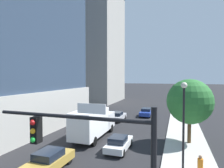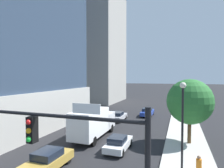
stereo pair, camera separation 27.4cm
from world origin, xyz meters
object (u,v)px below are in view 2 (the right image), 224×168
object	(u,v)px
street_tree	(190,102)
box_truck	(93,122)
street_lamp	(183,113)
car_white	(118,143)
traffic_light_pole	(87,151)
car_silver	(118,116)
car_blue	(147,112)
car_gold	(47,161)
pedestrian_orange_shirt	(199,168)
construction_building	(95,36)

from	to	relation	value
street_tree	box_truck	size ratio (longest dim) A/B	0.86
street_lamp	car_white	world-z (taller)	street_lamp
traffic_light_pole	street_tree	bearing A→B (deg)	74.45
traffic_light_pole	street_tree	world-z (taller)	street_tree
car_silver	car_blue	world-z (taller)	car_silver
car_blue	car_white	world-z (taller)	car_white
car_white	car_gold	bearing A→B (deg)	-124.77
car_silver	pedestrian_orange_shirt	distance (m)	18.53
car_gold	pedestrian_orange_shirt	size ratio (longest dim) A/B	2.61
pedestrian_orange_shirt	car_white	bearing A→B (deg)	150.44
traffic_light_pole	pedestrian_orange_shirt	world-z (taller)	traffic_light_pole
car_gold	car_white	distance (m)	6.55
street_tree	car_silver	bearing A→B (deg)	142.07
street_lamp	car_white	size ratio (longest dim) A/B	1.52
car_silver	car_white	world-z (taller)	car_silver
car_gold	car_blue	distance (m)	22.64
traffic_light_pole	pedestrian_orange_shirt	bearing A→B (deg)	58.48
construction_building	car_blue	bearing A→B (deg)	-43.73
street_tree	car_white	world-z (taller)	street_tree
construction_building	street_tree	size ratio (longest dim) A/B	6.23
street_lamp	car_silver	world-z (taller)	street_lamp
street_tree	car_blue	size ratio (longest dim) A/B	1.36
car_gold	car_blue	size ratio (longest dim) A/B	0.93
construction_building	car_white	world-z (taller)	construction_building
box_truck	pedestrian_orange_shirt	bearing A→B (deg)	-30.97
street_lamp	car_silver	bearing A→B (deg)	123.31
traffic_light_pole	car_blue	size ratio (longest dim) A/B	1.35
traffic_light_pole	car_gold	world-z (taller)	traffic_light_pole
pedestrian_orange_shirt	street_lamp	bearing A→B (deg)	126.29
car_white	pedestrian_orange_shirt	xyz separation A→B (m)	(6.51, -3.69, 0.33)
construction_building	box_truck	xyz separation A→B (m)	(13.57, -31.06, -16.44)
car_gold	car_white	xyz separation A→B (m)	(3.73, 5.38, -0.04)
street_lamp	car_gold	xyz separation A→B (m)	(-9.26, -3.03, -3.51)
car_blue	box_truck	distance (m)	15.02
street_tree	traffic_light_pole	bearing A→B (deg)	-105.55
street_lamp	pedestrian_orange_shirt	size ratio (longest dim) A/B	3.74
traffic_light_pole	car_silver	bearing A→B (deg)	104.76
street_lamp	car_silver	size ratio (longest dim) A/B	1.44
car_silver	car_gold	bearing A→B (deg)	-90.00
street_tree	car_blue	distance (m)	14.91
construction_building	traffic_light_pole	distance (m)	50.38
car_silver	car_white	distance (m)	12.32
street_lamp	pedestrian_orange_shirt	bearing A→B (deg)	-53.71
street_tree	pedestrian_orange_shirt	world-z (taller)	street_tree
box_truck	pedestrian_orange_shirt	size ratio (longest dim) A/B	4.49
street_lamp	box_truck	xyz separation A→B (m)	(-9.26, 4.80, -2.42)
box_truck	street_tree	bearing A→B (deg)	8.43
car_silver	car_gold	xyz separation A→B (m)	(-0.00, -17.12, 0.03)
traffic_light_pole	car_white	xyz separation A→B (m)	(-2.19, 10.75, -3.45)
street_lamp	car_blue	distance (m)	20.39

